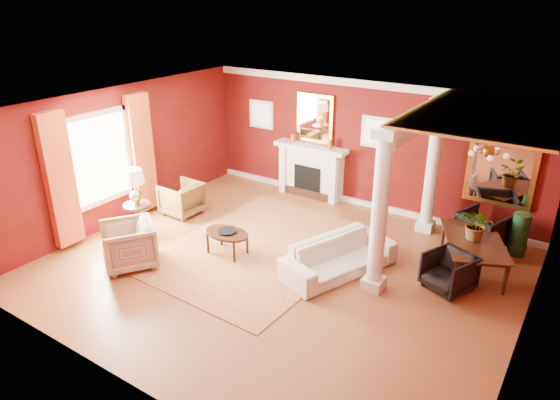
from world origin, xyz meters
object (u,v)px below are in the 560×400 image
Objects in this scene: side_table at (135,192)px; dining_table at (475,246)px; armchair_leopard at (182,197)px; sofa at (339,251)px; coffee_table at (227,234)px; armchair_stripe at (128,243)px.

side_table is 6.58m from dining_table.
dining_table reaches higher than armchair_leopard.
dining_table is at bearing -33.64° from sofa.
sofa is 2.35× the size of coffee_table.
armchair_leopard is 0.90× the size of coffee_table.
armchair_stripe is at bearing 141.04° from sofa.
coffee_table is at bearing 92.20° from dining_table.
armchair_stripe is 1.41m from side_table.
sofa is 3.81m from armchair_stripe.
side_table is at bearing 123.23° from sofa.
sofa is 4.12m from armchair_leopard.
armchair_stripe is 0.54× the size of dining_table.
armchair_stripe is at bearing -132.66° from coffee_table.
sofa is 2.43m from dining_table.
coffee_table is 4.52m from dining_table.
sofa is 2.62× the size of armchair_leopard.
armchair_stripe is 1.01× the size of coffee_table.
armchair_leopard is at bearing 144.17° from armchair_stripe.
sofa reaches higher than armchair_leopard.
armchair_stripe is at bearing -49.14° from side_table.
armchair_stripe reaches higher than armchair_leopard.
armchair_leopard is (-4.11, 0.31, -0.01)m from sofa.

